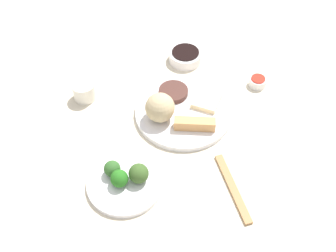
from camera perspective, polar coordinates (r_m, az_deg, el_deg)
name	(u,v)px	position (r m, az deg, el deg)	size (l,w,h in m)	color
tabletop	(186,127)	(1.20, 2.42, -0.10)	(2.20, 2.20, 0.02)	beige
main_plate	(183,112)	(1.22, 2.11, 1.90)	(0.28, 0.28, 0.02)	white
rice_scoop	(160,108)	(1.16, -1.10, 2.52)	(0.08, 0.08, 0.08)	tan
spring_roll	(195,124)	(1.16, 3.65, 0.26)	(0.11, 0.03, 0.03)	tan
crab_rangoon_wonton	(206,101)	(1.23, 5.23, 3.38)	(0.07, 0.07, 0.02)	beige
stir_fry_heap	(173,92)	(1.25, 0.74, 4.66)	(0.09, 0.09, 0.02)	#4A2922
broccoli_plate	(125,183)	(1.07, -5.86, -7.71)	(0.19, 0.19, 0.01)	white
broccoli_floret_0	(112,169)	(1.07, -7.59, -5.77)	(0.04, 0.04, 0.04)	#326128
broccoli_floret_1	(119,178)	(1.05, -6.63, -7.10)	(0.05, 0.05, 0.05)	#266D1D
broccoli_floret_2	(139,173)	(1.05, -4.01, -6.45)	(0.05, 0.05, 0.05)	#3A5B25
soy_sauce_bowl	(185,57)	(1.38, 2.38, 9.42)	(0.11, 0.11, 0.03)	white
soy_sauce_bowl_liquid	(186,52)	(1.37, 2.40, 10.01)	(0.09, 0.09, 0.00)	black
sauce_ramekin_sweet_and_sour	(258,82)	(1.33, 12.07, 5.86)	(0.05, 0.05, 0.03)	white
sauce_ramekin_sweet_and_sour_liquid	(258,79)	(1.32, 12.18, 6.32)	(0.04, 0.04, 0.00)	red
teacup	(84,91)	(1.27, -11.32, 4.68)	(0.07, 0.07, 0.05)	white
chopsticks_pair	(233,188)	(1.08, 8.80, -8.31)	(0.21, 0.02, 0.01)	#A97A48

